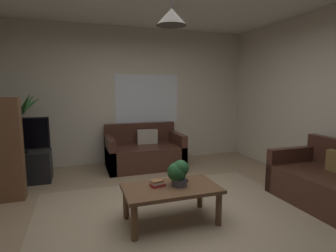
{
  "coord_description": "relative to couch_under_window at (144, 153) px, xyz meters",
  "views": [
    {
      "loc": [
        -1.06,
        -2.84,
        1.51
      ],
      "look_at": [
        0.0,
        0.3,
        1.05
      ],
      "focal_mm": 28.68,
      "sensor_mm": 36.0,
      "label": 1
    }
  ],
  "objects": [
    {
      "name": "floor",
      "position": [
        -0.13,
        -2.13,
        -0.28
      ],
      "size": [
        5.02,
        5.25,
        0.02
      ],
      "primitive_type": "cube",
      "color": "#9E8466",
      "rests_on": "ground"
    },
    {
      "name": "rug",
      "position": [
        -0.13,
        -2.33,
        -0.27
      ],
      "size": [
        3.26,
        2.89,
        0.01
      ],
      "primitive_type": "cube",
      "color": "tan",
      "rests_on": "ground"
    },
    {
      "name": "wall_back",
      "position": [
        -0.13,
        0.53,
        1.09
      ],
      "size": [
        5.14,
        0.06,
        2.73
      ],
      "primitive_type": "cube",
      "color": "beige",
      "rests_on": "ground"
    },
    {
      "name": "window_pane",
      "position": [
        0.19,
        0.5,
        1.02
      ],
      "size": [
        1.33,
        0.01,
        1.02
      ],
      "primitive_type": "cube",
      "color": "white"
    },
    {
      "name": "couch_under_window",
      "position": [
        0.0,
        0.0,
        0.0
      ],
      "size": [
        1.44,
        0.87,
        0.82
      ],
      "color": "#47281E",
      "rests_on": "ground"
    },
    {
      "name": "couch_right_side",
      "position": [
        1.88,
        -2.51,
        0.0
      ],
      "size": [
        0.87,
        1.42,
        0.82
      ],
      "rotation": [
        0.0,
        0.0,
        -1.57
      ],
      "color": "#47281E",
      "rests_on": "ground"
    },
    {
      "name": "coffee_table",
      "position": [
        -0.23,
        -2.24,
        0.08
      ],
      "size": [
        1.07,
        0.6,
        0.42
      ],
      "color": "brown",
      "rests_on": "ground"
    },
    {
      "name": "book_on_table_0",
      "position": [
        -0.37,
        -2.17,
        0.16
      ],
      "size": [
        0.17,
        0.13,
        0.03
      ],
      "primitive_type": "cube",
      "rotation": [
        0.0,
        0.0,
        0.22
      ],
      "color": "#B22D2D",
      "rests_on": "coffee_table"
    },
    {
      "name": "book_on_table_1",
      "position": [
        -0.39,
        -2.16,
        0.18
      ],
      "size": [
        0.14,
        0.14,
        0.02
      ],
      "primitive_type": "cube",
      "rotation": [
        0.0,
        0.0,
        0.25
      ],
      "color": "beige",
      "rests_on": "coffee_table"
    },
    {
      "name": "book_on_table_2",
      "position": [
        -0.38,
        -2.17,
        0.21
      ],
      "size": [
        0.15,
        0.13,
        0.02
      ],
      "primitive_type": "cube",
      "rotation": [
        0.0,
        0.0,
        0.23
      ],
      "color": "#99663F",
      "rests_on": "coffee_table"
    },
    {
      "name": "remote_on_table_0",
      "position": [
        -0.06,
        -2.16,
        0.15
      ],
      "size": [
        0.16,
        0.12,
        0.02
      ],
      "primitive_type": "cube",
      "rotation": [
        0.0,
        0.0,
        5.22
      ],
      "color": "black",
      "rests_on": "coffee_table"
    },
    {
      "name": "potted_plant_on_table",
      "position": [
        -0.14,
        -2.22,
        0.3
      ],
      "size": [
        0.25,
        0.22,
        0.3
      ],
      "color": "#4C4C51",
      "rests_on": "coffee_table"
    },
    {
      "name": "tv_stand",
      "position": [
        -2.09,
        -0.25,
        -0.02
      ],
      "size": [
        0.9,
        0.44,
        0.5
      ],
      "primitive_type": "cube",
      "color": "black",
      "rests_on": "ground"
    },
    {
      "name": "tv",
      "position": [
        -2.09,
        -0.27,
        0.51
      ],
      "size": [
        0.91,
        0.16,
        0.56
      ],
      "color": "black",
      "rests_on": "tv_stand"
    },
    {
      "name": "potted_palm_corner",
      "position": [
        -2.12,
        0.16,
        0.39
      ],
      "size": [
        0.8,
        0.84,
        1.49
      ],
      "color": "beige",
      "rests_on": "ground"
    },
    {
      "name": "pendant_lamp",
      "position": [
        -0.23,
        -2.24,
        1.97
      ],
      "size": [
        0.32,
        0.32,
        0.57
      ],
      "color": "black"
    }
  ]
}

